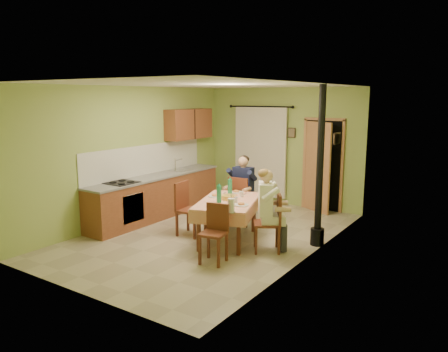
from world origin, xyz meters
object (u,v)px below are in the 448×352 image
Objects in this scene: dining_table at (228,221)px; chair_right at (268,234)px; chair_near at (214,245)px; chair_far at (242,210)px; man_far at (243,182)px; chair_left at (190,220)px; man_right at (267,201)px; stove_flue at (319,188)px.

dining_table is 1.82× the size of chair_right.
chair_right is (0.45, 0.95, 0.00)m from chair_near.
chair_far is (-0.35, 1.05, -0.09)m from dining_table.
man_far is (-0.74, 2.08, 0.59)m from chair_near.
chair_far is 1.23m from chair_left.
man_right is (1.62, 0.03, 0.59)m from chair_left.
stove_flue is at bearing 103.99° from chair_left.
chair_right is at bearing -46.63° from man_far.
chair_near is at bearing -73.61° from man_far.
chair_far is 2.19m from chair_near.
man_right is at bearing -125.33° from chair_near.
dining_table is at bearing -75.22° from man_far.
chair_right is 0.72× the size of man_far.
stove_flue reaches higher than dining_table.
dining_table is at bearing -79.07° from chair_near.
chair_far is 1.63m from chair_right.
chair_far reaches higher than chair_near.
dining_table is 0.65× the size of stove_flue.
man_right is (1.18, -1.14, 0.00)m from man_far.
stove_flue reaches higher than chair_far.
chair_near is 1.05m from chair_right.
stove_flue is (2.22, 0.79, 0.73)m from chair_left.
man_far reaches higher than dining_table.
chair_far is at bearing 153.38° from chair_left.
chair_left is at bearing -160.32° from stove_flue.
chair_far is at bearing -90.00° from man_far.
dining_table is at bearing 52.96° from man_right.
stove_flue reaches higher than chair_left.
man_far reaches higher than chair_right.
chair_far is 0.59m from man_far.
stove_flue is at bearing -14.63° from chair_far.
man_right reaches higher than chair_far.
stove_flue is at bearing 6.55° from dining_table.
dining_table is at bearing -75.02° from chair_far.
chair_left is 0.73× the size of man_right.
man_right reaches higher than chair_right.
chair_near is (0.39, -1.01, -0.09)m from dining_table.
man_far is at bearing 153.66° from chair_left.
chair_far is 0.36× the size of stove_flue.
dining_table is 1.82× the size of chair_far.
chair_right reaches higher than chair_near.
man_far is 0.50× the size of stove_flue.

